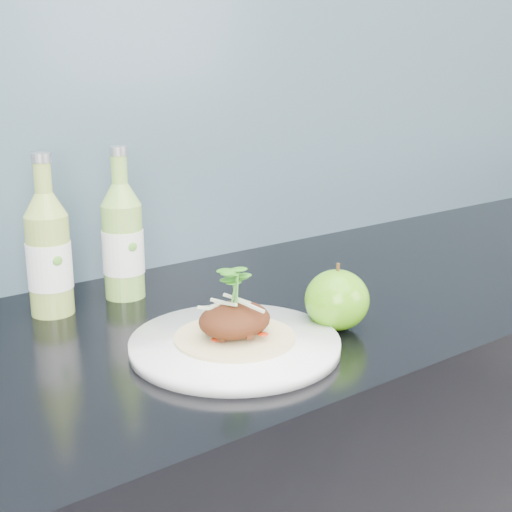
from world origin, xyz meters
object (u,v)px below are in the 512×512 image
object	(u,v)px
green_apple	(337,300)
dinner_plate	(235,344)
cider_bottle_right	(123,241)
cider_bottle_left	(49,254)

from	to	relation	value
green_apple	dinner_plate	bearing A→B (deg)	171.48
green_apple	cider_bottle_right	world-z (taller)	cider_bottle_right
green_apple	cider_bottle_left	xyz separation A→B (m)	(-0.29, 0.30, 0.05)
dinner_plate	cider_bottle_left	size ratio (longest dim) A/B	1.30
dinner_plate	cider_bottle_right	xyz separation A→B (m)	(-0.01, 0.28, 0.08)
cider_bottle_left	cider_bottle_right	bearing A→B (deg)	-1.94
cider_bottle_left	cider_bottle_right	size ratio (longest dim) A/B	1.00
dinner_plate	cider_bottle_left	xyz separation A→B (m)	(-0.13, 0.28, 0.08)
dinner_plate	green_apple	world-z (taller)	green_apple
green_apple	cider_bottle_left	size ratio (longest dim) A/B	0.41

